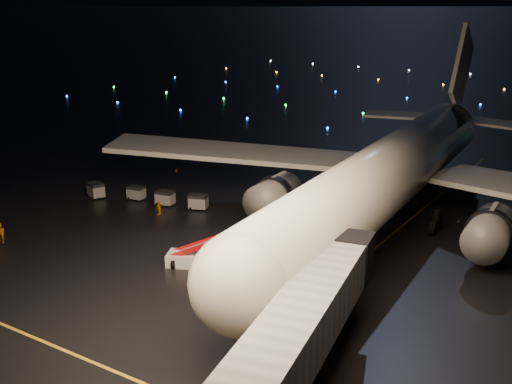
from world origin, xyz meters
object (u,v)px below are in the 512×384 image
Objects in this scene: pushback_tug at (274,368)px; baggage_cart_3 at (96,190)px; crew_b at (0,233)px; baggage_cart_1 at (165,198)px; baggage_cart_2 at (136,193)px; crew_c at (159,208)px; belt_loader at (196,247)px; airliner at (400,131)px; baggage_cart_0 at (198,202)px.

baggage_cart_3 is (-35.16, 19.69, -0.08)m from pushback_tug.
crew_b reaches higher than baggage_cart_1.
baggage_cart_2 is at bearing 155.58° from pushback_tug.
crew_c is (-25.31, 19.03, -0.15)m from pushback_tug.
crew_b is (-18.36, -5.53, -0.79)m from belt_loader.
baggage_cart_3 reaches higher than baggage_cart_1.
crew_b is 1.20× the size of crew_c.
baggage_cart_3 is (-4.30, -1.89, 0.09)m from baggage_cart_2.
crew_b is (-28.23, -25.53, -8.20)m from airliner.
belt_loader is 19.81m from baggage_cart_2.
airliner is 22.03m from baggage_cart_0.
crew_c is at bearing -33.56° from baggage_cart_2.
crew_c is 4.29m from baggage_cart_0.
baggage_cart_1 is at bearing 173.65° from baggage_cart_0.
belt_loader reaches higher than baggage_cart_1.
crew_c is (7.26, 13.69, -0.16)m from crew_b.
baggage_cart_2 is (-30.85, 21.58, -0.17)m from pushback_tug.
crew_b is at bearing -178.77° from pushback_tug.
pushback_tug is 2.49× the size of crew_c.
baggage_cart_1 is (-3.86, -0.86, -0.01)m from baggage_cart_0.
baggage_cart_0 is 1.07× the size of baggage_cart_2.
crew_c is at bearing -141.40° from baggage_cart_0.
crew_c is 9.87m from baggage_cart_3.
baggage_cart_0 is 12.50m from baggage_cart_3.
airliner is 9.08× the size of belt_loader.
crew_b is 16.33m from baggage_cart_2.
crew_b reaches higher than baggage_cart_2.
airliner is 34.51× the size of baggage_cart_1.
baggage_cart_1 is at bearing 115.18° from belt_loader.
crew_c is at bearing 73.35° from crew_b.
belt_loader is 4.58× the size of crew_c.
baggage_cart_0 reaches higher than baggage_cart_1.
baggage_cart_1 is (-22.52, -9.08, -8.34)m from airliner.
crew_b reaches higher than pushback_tug.
baggage_cart_3 is at bearing -107.99° from crew_c.
baggage_cart_3 is at bearing 174.77° from baggage_cart_0.
belt_loader is (-9.87, -20.00, -7.41)m from airliner.
baggage_cart_3 reaches higher than crew_c.
pushback_tug is at bearing -43.82° from baggage_cart_2.
baggage_cart_0 is at bearing 35.58° from baggage_cart_3.
baggage_cart_3 is (-30.81, -11.19, -8.29)m from airliner.
pushback_tug is 17.92m from belt_loader.
baggage_cart_0 is 1.01× the size of baggage_cart_1.
crew_b is 0.99× the size of baggage_cart_0.
airliner reaches higher than baggage_cart_3.
airliner is 34.16× the size of baggage_cart_0.
airliner is 25.49m from crew_c.
belt_loader is 4.02× the size of baggage_cart_2.
baggage_cart_2 is (-16.64, 10.70, -0.97)m from belt_loader.
crew_c reaches higher than baggage_cart_2.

